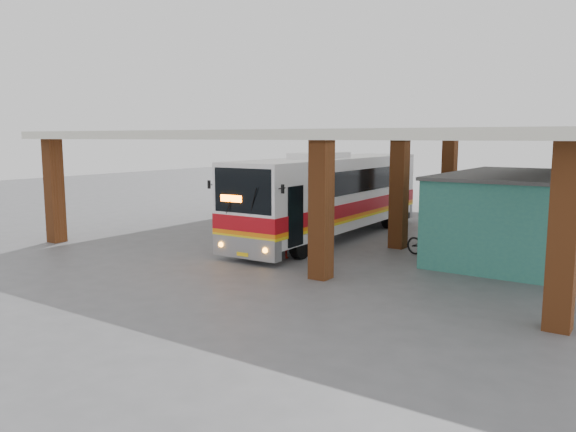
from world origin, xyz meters
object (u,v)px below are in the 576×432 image
(pedestrian, at_px, (282,236))
(coach_bus, at_px, (331,195))
(motorcycle, at_px, (430,243))
(red_chair, at_px, (466,237))

(pedestrian, bearing_deg, coach_bus, -102.52)
(coach_bus, height_order, pedestrian, coach_bus)
(motorcycle, distance_m, red_chair, 3.22)
(coach_bus, relative_size, red_chair, 18.02)
(motorcycle, relative_size, red_chair, 2.74)
(red_chair, bearing_deg, coach_bus, -172.60)
(coach_bus, distance_m, pedestrian, 4.86)
(red_chair, bearing_deg, pedestrian, -136.80)
(motorcycle, distance_m, pedestrian, 5.48)
(coach_bus, xyz_separation_m, motorcycle, (5.10, -1.50, -1.36))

